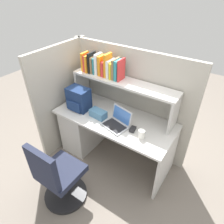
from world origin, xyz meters
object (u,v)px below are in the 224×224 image
(tissue_box, at_px, (98,114))
(computer_mouse, at_px, (133,129))
(laptop, at_px, (117,122))
(paper_cup, at_px, (142,134))
(backpack, at_px, (79,99))
(office_chair, at_px, (58,178))

(tissue_box, bearing_deg, computer_mouse, 5.73)
(laptop, relative_size, paper_cup, 3.46)
(backpack, distance_m, office_chair, 1.04)
(laptop, height_order, computer_mouse, laptop)
(laptop, height_order, office_chair, laptop)
(laptop, distance_m, office_chair, 0.94)
(paper_cup, xyz_separation_m, office_chair, (-0.61, -0.79, -0.39))
(paper_cup, bearing_deg, laptop, 174.47)
(tissue_box, bearing_deg, paper_cup, 0.59)
(laptop, distance_m, paper_cup, 0.35)
(backpack, distance_m, tissue_box, 0.35)
(computer_mouse, height_order, office_chair, office_chair)
(laptop, bearing_deg, paper_cup, -5.53)
(tissue_box, bearing_deg, office_chair, -82.81)
(computer_mouse, bearing_deg, backpack, 170.74)
(backpack, xyz_separation_m, computer_mouse, (0.85, 0.00, -0.13))
(laptop, relative_size, tissue_box, 1.63)
(backpack, height_order, tissue_box, backpack)
(computer_mouse, distance_m, tissue_box, 0.51)
(backpack, height_order, office_chair, backpack)
(paper_cup, bearing_deg, backpack, 176.96)
(laptop, distance_m, computer_mouse, 0.21)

